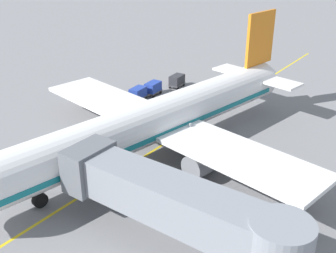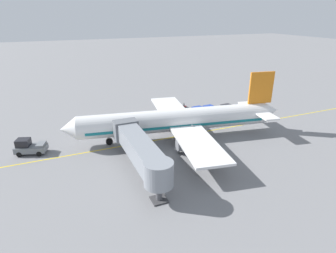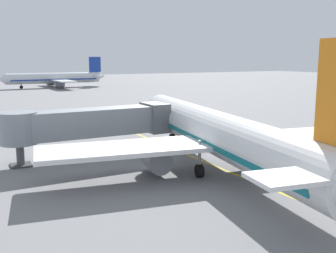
% 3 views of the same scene
% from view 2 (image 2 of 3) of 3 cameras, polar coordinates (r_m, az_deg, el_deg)
% --- Properties ---
extents(ground_plane, '(400.00, 400.00, 0.00)m').
position_cam_2_polar(ground_plane, '(49.34, 3.22, -1.78)').
color(ground_plane, slate).
extents(gate_lead_in_line, '(0.24, 80.00, 0.01)m').
position_cam_2_polar(gate_lead_in_line, '(49.34, 3.22, -1.77)').
color(gate_lead_in_line, gold).
rests_on(gate_lead_in_line, ground).
extents(parked_airliner, '(30.45, 37.24, 10.63)m').
position_cam_2_polar(parked_airliner, '(47.10, 2.05, 1.25)').
color(parked_airliner, white).
rests_on(parked_airliner, ground).
extents(jet_bridge, '(16.25, 3.50, 4.98)m').
position_cam_2_polar(jet_bridge, '(36.74, -5.60, -4.63)').
color(jet_bridge, gray).
rests_on(jet_bridge, ground).
extents(pushback_tractor, '(3.49, 4.87, 2.40)m').
position_cam_2_polar(pushback_tractor, '(47.39, -26.11, -3.73)').
color(pushback_tractor, slate).
rests_on(pushback_tractor, ground).
extents(baggage_tug_lead, '(2.57, 2.66, 1.62)m').
position_cam_2_polar(baggage_tug_lead, '(51.89, -3.93, 0.29)').
color(baggage_tug_lead, '#1E339E').
rests_on(baggage_tug_lead, ground).
extents(baggage_tug_trailing, '(2.08, 2.77, 1.62)m').
position_cam_2_polar(baggage_tug_trailing, '(61.48, 2.51, 3.83)').
color(baggage_tug_trailing, '#B21E1E').
rests_on(baggage_tug_trailing, ground).
extents(baggage_cart_front, '(1.51, 2.95, 1.58)m').
position_cam_2_polar(baggage_cart_front, '(58.68, 3.31, 3.16)').
color(baggage_cart_front, '#4C4C51').
rests_on(baggage_cart_front, ground).
extents(baggage_cart_second_in_train, '(1.51, 2.95, 1.58)m').
position_cam_2_polar(baggage_cart_second_in_train, '(59.70, 5.88, 3.41)').
color(baggage_cart_second_in_train, '#4C4C51').
rests_on(baggage_cart_second_in_train, ground).
extents(baggage_cart_third_in_train, '(1.51, 2.95, 1.58)m').
position_cam_2_polar(baggage_cart_third_in_train, '(60.74, 8.11, 3.63)').
color(baggage_cart_third_in_train, '#4C4C51').
rests_on(baggage_cart_third_in_train, ground).
extents(baggage_cart_tail_end, '(1.51, 2.95, 1.58)m').
position_cam_2_polar(baggage_cart_tail_end, '(62.17, 11.58, 3.83)').
color(baggage_cart_tail_end, '#4C4C51').
rests_on(baggage_cart_tail_end, ground).
extents(ground_crew_wing_walker, '(0.53, 0.62, 1.69)m').
position_cam_2_polar(ground_crew_wing_walker, '(50.48, -0.93, -0.00)').
color(ground_crew_wing_walker, '#232328').
rests_on(ground_crew_wing_walker, ground).
extents(safety_cone_nose_left, '(0.36, 0.36, 0.59)m').
position_cam_2_polar(safety_cone_nose_left, '(51.25, -18.56, -1.67)').
color(safety_cone_nose_left, black).
rests_on(safety_cone_nose_left, ground).
extents(safety_cone_nose_right, '(0.36, 0.36, 0.59)m').
position_cam_2_polar(safety_cone_nose_right, '(49.49, -11.12, -1.74)').
color(safety_cone_nose_right, black).
rests_on(safety_cone_nose_right, ground).
extents(safety_cone_wing_tip, '(0.36, 0.36, 0.59)m').
position_cam_2_polar(safety_cone_wing_tip, '(52.73, -15.32, -0.61)').
color(safety_cone_wing_tip, black).
rests_on(safety_cone_wing_tip, ground).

